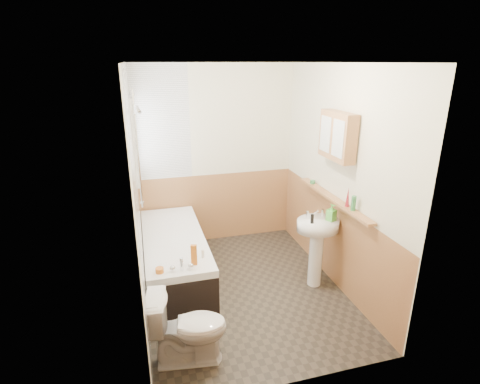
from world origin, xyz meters
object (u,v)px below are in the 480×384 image
toilet (188,328)px  sink (317,239)px  pine_shelf (333,198)px  medicine_cabinet (337,136)px  bathtub (175,256)px

toilet → sink: sink is taller
toilet → pine_shelf: size_ratio=0.45×
sink → medicine_cabinet: size_ratio=1.67×
toilet → medicine_cabinet: bearing=-56.5°
bathtub → sink: (1.57, -0.57, 0.30)m
bathtub → toilet: size_ratio=2.65×
sink → bathtub: bearing=157.9°
bathtub → sink: sink is taller
bathtub → medicine_cabinet: size_ratio=3.20×
bathtub → toilet: 1.37m
pine_shelf → bathtub: bearing=164.1°
bathtub → toilet: bearing=-91.3°
sink → pine_shelf: bearing=17.2°
sink → pine_shelf: (0.20, 0.07, 0.45)m
toilet → pine_shelf: (1.80, 0.87, 0.71)m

